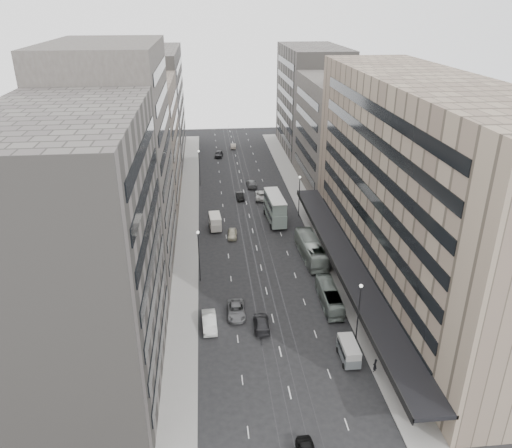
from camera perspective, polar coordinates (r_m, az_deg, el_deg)
name	(u,v)px	position (r m, az deg, el deg)	size (l,w,h in m)	color
ground	(274,323)	(67.54, 2.03, -11.20)	(220.00, 220.00, 0.00)	black
sidewalk_right	(307,210)	(101.88, 5.89, 1.57)	(4.00, 125.00, 0.15)	gray
sidewalk_left	(189,215)	(99.99, -7.71, 1.03)	(4.00, 125.00, 0.15)	gray
department_store	(420,190)	(73.15, 18.26, 3.67)	(19.20, 60.00, 30.00)	gray
building_right_mid	(339,134)	(113.73, 9.47, 10.13)	(15.00, 28.00, 24.00)	#46413D
building_right_far	(312,100)	(141.83, 6.40, 13.91)	(15.00, 32.00, 28.00)	#605B56
building_left_a	(77,259)	(54.08, -19.73, -3.84)	(15.00, 28.00, 30.00)	#605B56
building_left_b	(116,162)	(77.90, -15.74, 6.82)	(15.00, 26.00, 34.00)	#46413D
building_left_c	(139,144)	(104.80, -13.25, 8.89)	(15.00, 28.00, 25.00)	#76675C
building_left_d	(152,105)	(136.46, -11.77, 13.16)	(15.00, 38.00, 28.00)	#605B56
lamp_right_near	(359,306)	(62.53, 11.69, -9.21)	(0.44, 0.44, 8.32)	#262628
lamp_right_far	(299,191)	(97.29, 4.98, 3.74)	(0.44, 0.44, 8.32)	#262628
lamp_left_near	(199,250)	(74.64, -6.57, -2.97)	(0.44, 0.44, 8.32)	#262628
lamp_left_far	(199,164)	(114.60, -6.52, 6.88)	(0.44, 0.44, 8.32)	#262628
bus_near	(329,296)	(71.08, 8.40, -8.19)	(2.24, 9.55, 2.66)	gray
bus_far	(311,249)	(82.59, 6.29, -2.87)	(2.85, 12.20, 3.40)	#909B92
double_decker	(275,208)	(95.34, 2.18, 1.88)	(3.45, 9.91, 5.35)	gray
vw_microbus	(349,350)	(61.75, 10.56, -14.03)	(2.05, 4.42, 2.38)	#5B6063
panel_van	(215,221)	(92.86, -4.69, 0.29)	(2.45, 4.61, 2.83)	#B6B0A4
sedan_1	(209,322)	(66.45, -5.36, -11.08)	(1.79, 5.12, 1.69)	silver
sedan_2	(236,311)	(68.58, -2.28, -9.85)	(2.40, 5.21, 1.45)	slate
sedan_3	(261,323)	(66.18, 0.63, -11.25)	(2.02, 4.98, 1.45)	black
sedan_4	(232,234)	(89.81, -2.72, -1.12)	(1.64, 4.09, 1.39)	beige
sedan_5	(240,196)	(107.13, -1.85, 3.21)	(1.45, 4.14, 1.37)	black
sedan_6	(262,195)	(107.40, 0.65, 3.34)	(2.67, 5.79, 1.61)	beige
sedan_7	(251,183)	(114.41, -0.52, 4.65)	(2.11, 5.20, 1.51)	#5B5B5D
sedan_8	(219,154)	(137.47, -4.27, 8.01)	(1.92, 4.76, 1.62)	#252527
sedan_9	(233,146)	(145.46, -2.59, 8.91)	(1.47, 4.21, 1.39)	#B2A394
pedestrian	(375,365)	(60.76, 13.43, -15.45)	(0.63, 0.41, 1.72)	black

